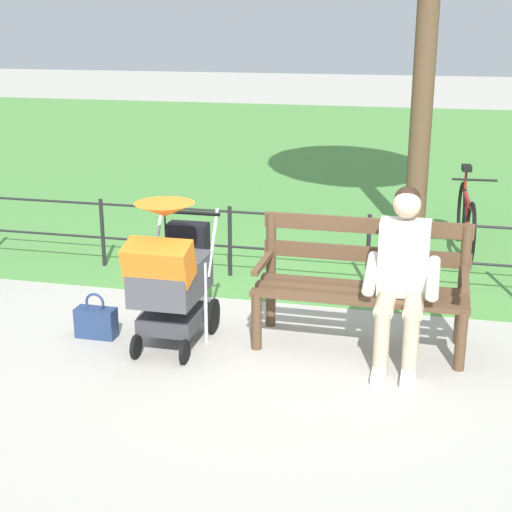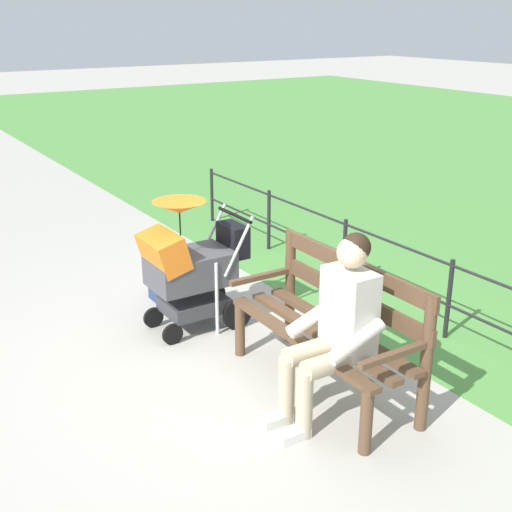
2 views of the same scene
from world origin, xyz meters
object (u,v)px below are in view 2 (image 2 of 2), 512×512
(person_on_bench, at_px, (336,324))
(stroller, at_px, (190,264))
(park_bench, at_px, (332,320))
(handbag, at_px, (162,289))

(person_on_bench, relative_size, stroller, 1.11)
(park_bench, xyz_separation_m, person_on_bench, (-0.30, 0.22, 0.15))
(park_bench, height_order, stroller, stroller)
(handbag, bearing_deg, park_bench, -169.26)
(park_bench, distance_m, handbag, 2.11)
(person_on_bench, distance_m, stroller, 1.71)
(stroller, height_order, handbag, stroller)
(person_on_bench, bearing_deg, stroller, 6.22)
(person_on_bench, bearing_deg, handbag, 4.00)
(stroller, xyz_separation_m, handbag, (0.65, -0.02, -0.47))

